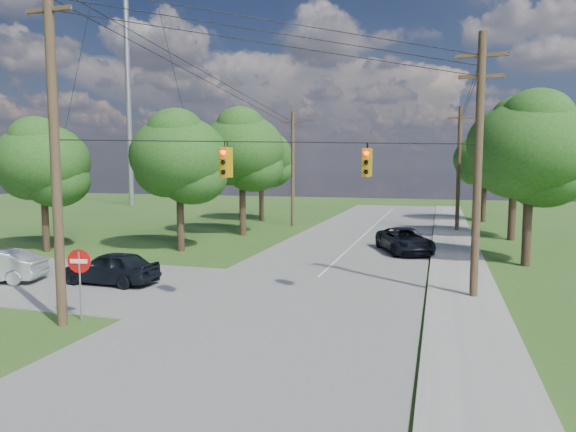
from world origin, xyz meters
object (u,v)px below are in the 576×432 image
(pole_sw, at_px, (54,139))
(car_cross_dark, at_px, (111,267))
(do_not_enter_sign, at_px, (79,269))
(car_main_north, at_px, (405,240))
(pole_ne, at_px, (478,163))
(pole_north_e, at_px, (459,168))
(pole_north_w, at_px, (293,168))

(pole_sw, distance_m, car_cross_dark, 8.05)
(car_cross_dark, height_order, do_not_enter_sign, do_not_enter_sign)
(do_not_enter_sign, bearing_deg, car_main_north, 49.65)
(pole_ne, distance_m, car_main_north, 11.83)
(pole_north_e, bearing_deg, pole_sw, -114.52)
(do_not_enter_sign, bearing_deg, pole_north_w, 80.56)
(car_cross_dark, bearing_deg, pole_north_e, 148.63)
(pole_north_w, relative_size, car_main_north, 1.88)
(pole_sw, xyz_separation_m, car_cross_dark, (-2.03, 5.57, -5.45))
(pole_north_e, xyz_separation_m, pole_north_w, (-13.90, 0.00, 0.00))
(pole_sw, distance_m, pole_north_w, 29.62)
(pole_ne, bearing_deg, pole_north_e, 90.00)
(pole_sw, relative_size, pole_north_w, 1.20)
(pole_north_e, bearing_deg, do_not_enter_sign, -114.50)
(car_main_north, bearing_deg, pole_sw, -141.47)
(pole_north_e, height_order, do_not_enter_sign, pole_north_e)
(pole_north_w, xyz_separation_m, car_main_north, (10.50, -11.69, -4.36))
(pole_north_w, relative_size, car_cross_dark, 2.28)
(pole_north_e, relative_size, car_main_north, 1.88)
(car_main_north, height_order, do_not_enter_sign, do_not_enter_sign)
(pole_sw, distance_m, car_main_north, 21.27)
(pole_north_e, relative_size, pole_north_w, 1.00)
(pole_sw, bearing_deg, pole_north_w, 90.77)
(pole_north_e, xyz_separation_m, do_not_enter_sign, (-13.22, -29.00, -3.31))
(pole_north_w, bearing_deg, pole_ne, -57.71)
(pole_ne, bearing_deg, pole_sw, -150.62)
(car_main_north, bearing_deg, pole_north_w, 109.88)
(pole_north_w, bearing_deg, pole_north_e, 0.00)
(pole_north_e, height_order, car_cross_dark, pole_north_e)
(pole_ne, relative_size, car_main_north, 1.97)
(car_cross_dark, xyz_separation_m, car_main_north, (12.13, 12.33, -0.01))
(pole_ne, bearing_deg, car_cross_dark, -172.57)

